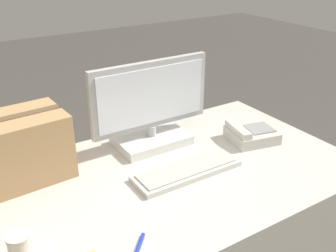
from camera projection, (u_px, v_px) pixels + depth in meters
monitor at (151, 112)px, 1.74m from camera, size 0.57×0.22×0.39m
keyboard at (187, 170)px, 1.58m from camera, size 0.45×0.15×0.03m
desk_phone at (251, 134)px, 1.83m from camera, size 0.24×0.22×0.08m
paper_cup_right at (20, 247)px, 1.14m from camera, size 0.07×0.07×0.09m
cardboard_box at (20, 148)px, 1.51m from camera, size 0.36×0.27×0.26m
pen_marker at (138, 250)px, 1.18m from camera, size 0.11×0.11×0.01m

